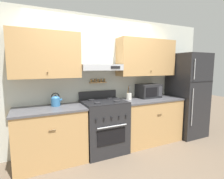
{
  "coord_description": "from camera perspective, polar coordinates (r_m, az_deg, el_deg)",
  "views": [
    {
      "loc": [
        -1.21,
        -2.57,
        1.58
      ],
      "look_at": [
        0.14,
        0.27,
        1.17
      ],
      "focal_mm": 28.0,
      "sensor_mm": 36.0,
      "label": 1
    }
  ],
  "objects": [
    {
      "name": "refrigerator",
      "position": [
        4.38,
        23.28,
        -1.6
      ],
      "size": [
        0.69,
        0.76,
        1.87
      ],
      "color": "#232326",
      "rests_on": "ground_plane"
    },
    {
      "name": "utensil_crock",
      "position": [
        3.58,
        5.49,
        -2.1
      ],
      "size": [
        0.12,
        0.12,
        0.28
      ],
      "color": "silver",
      "rests_on": "counter_right"
    },
    {
      "name": "microwave",
      "position": [
        3.86,
        11.68,
        -0.39
      ],
      "size": [
        0.47,
        0.4,
        0.29
      ],
      "color": "#232326",
      "rests_on": "counter_right"
    },
    {
      "name": "stove_range",
      "position": [
        3.32,
        -2.61,
        -11.79
      ],
      "size": [
        0.77,
        0.69,
        1.11
      ],
      "color": "#232326",
      "rests_on": "ground_plane"
    },
    {
      "name": "ground_plane",
      "position": [
        3.25,
        -0.2,
        -21.58
      ],
      "size": [
        16.0,
        16.0,
        0.0
      ],
      "primitive_type": "plane",
      "color": "brown"
    },
    {
      "name": "counter_right",
      "position": [
        3.84,
        12.02,
        -9.63
      ],
      "size": [
        1.31,
        0.66,
        0.92
      ],
      "color": "tan",
      "rests_on": "ground_plane"
    },
    {
      "name": "counter_left",
      "position": [
        3.13,
        -19.46,
        -13.96
      ],
      "size": [
        1.12,
        0.66,
        0.92
      ],
      "color": "tan",
      "rests_on": "ground_plane"
    },
    {
      "name": "tea_kettle",
      "position": [
        3.11,
        -17.93,
        -3.46
      ],
      "size": [
        0.2,
        0.15,
        0.23
      ],
      "color": "teal",
      "rests_on": "counter_left"
    },
    {
      "name": "wall_back",
      "position": [
        3.43,
        -3.93,
        5.37
      ],
      "size": [
        5.2,
        0.46,
        2.55
      ],
      "color": "silver",
      "rests_on": "ground_plane"
    }
  ]
}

